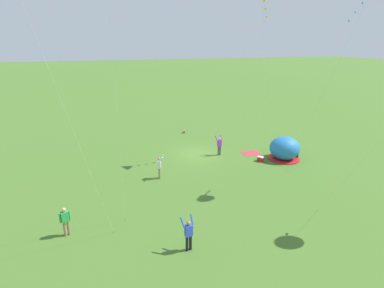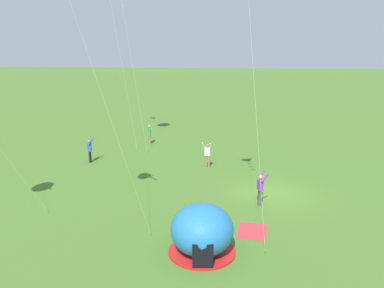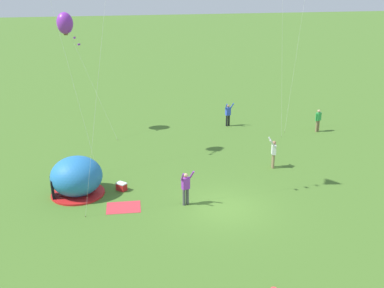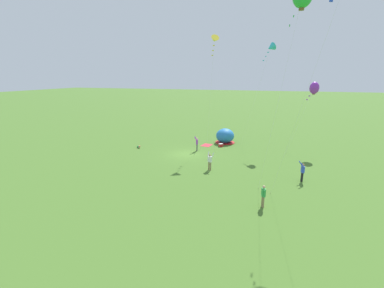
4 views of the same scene
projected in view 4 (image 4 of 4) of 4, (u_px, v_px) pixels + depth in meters
ground_plane at (186, 154)px, 32.09m from camera, size 300.00×300.00×0.00m
popup_tent at (225, 136)px, 37.22m from camera, size 2.81×2.81×2.10m
picnic_blanket at (207, 145)px, 36.15m from camera, size 1.85×1.51×0.01m
cooler_box at (221, 145)px, 35.34m from camera, size 0.62×0.64×0.44m
toddler_crawling at (139, 147)px, 34.68m from camera, size 0.36×0.55×0.32m
person_watching_sky at (302, 171)px, 23.51m from camera, size 0.68×0.54×1.89m
person_strolling at (197, 143)px, 33.20m from camera, size 0.69×0.57×1.89m
person_center_field at (210, 161)px, 26.38m from camera, size 0.58×0.70×1.89m
person_far_back at (263, 195)px, 18.88m from camera, size 0.57×0.35×1.72m
kite_purple at (314, 88)px, 31.99m from camera, size 3.50×3.33×8.75m
kite_cyan at (271, 48)px, 33.54m from camera, size 3.18×3.81×13.71m
kite_yellow at (215, 40)px, 31.92m from camera, size 3.11×2.12×14.45m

